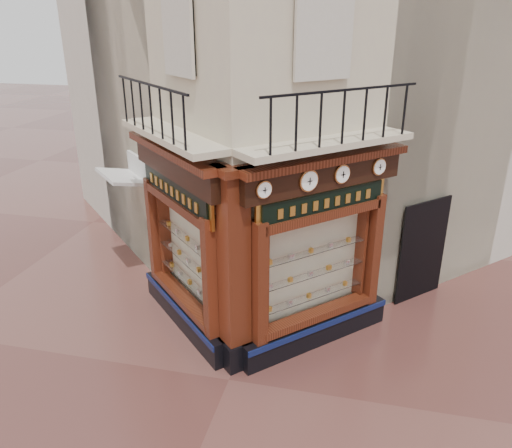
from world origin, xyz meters
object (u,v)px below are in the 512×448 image
(clock_b, at_px, (309,181))
(clock_d, at_px, (379,167))
(awning, at_px, (132,275))
(corner_pilaster, at_px, (234,275))
(clock_a, at_px, (264,190))
(signboard_left, at_px, (175,191))
(signboard_right, at_px, (324,202))
(clock_c, at_px, (342,174))

(clock_b, bearing_deg, clock_d, -0.00)
(awning, bearing_deg, clock_b, -160.49)
(corner_pilaster, bearing_deg, clock_b, -18.49)
(corner_pilaster, height_order, awning, corner_pilaster)
(clock_a, bearing_deg, corner_pilaster, 129.34)
(signboard_left, xyz_separation_m, signboard_right, (2.92, -0.00, 0.00))
(clock_a, relative_size, clock_c, 0.86)
(clock_a, relative_size, signboard_right, 0.14)
(awning, relative_size, signboard_right, 0.69)
(clock_c, height_order, signboard_right, clock_c)
(awning, bearing_deg, signboard_left, -176.30)
(corner_pilaster, relative_size, clock_a, 12.97)
(corner_pilaster, xyz_separation_m, awning, (-3.60, 2.89, -1.95))
(clock_a, bearing_deg, clock_b, -0.00)
(clock_a, height_order, signboard_left, clock_a)
(signboard_left, bearing_deg, clock_b, -143.80)
(clock_a, height_order, signboard_right, clock_a)
(clock_c, height_order, clock_d, clock_c)
(clock_a, bearing_deg, awning, 99.62)
(clock_c, distance_m, signboard_right, 0.60)
(clock_d, bearing_deg, awning, 124.58)
(corner_pilaster, bearing_deg, clock_a, -50.66)
(clock_b, relative_size, clock_c, 1.12)
(clock_a, relative_size, clock_b, 0.77)
(awning, xyz_separation_m, signboard_left, (2.14, -1.88, 3.10))
(corner_pilaster, height_order, clock_c, corner_pilaster)
(clock_d, bearing_deg, clock_a, 180.00)
(clock_a, xyz_separation_m, signboard_right, (0.91, 1.07, -0.52))
(clock_c, bearing_deg, signboard_right, 158.84)
(signboard_right, bearing_deg, corner_pilaster, 169.75)
(clock_b, xyz_separation_m, clock_d, (1.19, 1.19, -0.00))
(signboard_left, distance_m, signboard_right, 2.92)
(clock_d, bearing_deg, corner_pilaster, 171.78)
(signboard_right, bearing_deg, awning, 114.64)
(corner_pilaster, bearing_deg, signboard_right, -10.25)
(corner_pilaster, height_order, clock_d, corner_pilaster)
(clock_c, relative_size, clock_d, 1.08)
(clock_d, bearing_deg, clock_c, 180.00)
(signboard_right, bearing_deg, clock_c, -21.16)
(corner_pilaster, bearing_deg, clock_d, -8.22)
(awning, distance_m, signboard_left, 4.21)
(clock_a, distance_m, awning, 6.24)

